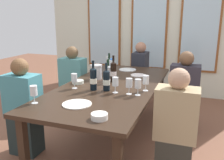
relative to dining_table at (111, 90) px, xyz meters
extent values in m
plane|color=brown|center=(0.00, 0.00, -0.68)|extent=(12.00, 12.00, 0.00)
cube|color=silver|center=(0.00, 2.24, 0.77)|extent=(4.29, 0.06, 2.90)
cube|color=brown|center=(-0.95, 2.20, 0.77)|extent=(0.72, 0.03, 1.88)
cube|color=silver|center=(-0.95, 2.18, 0.77)|extent=(0.64, 0.01, 1.80)
cube|color=brown|center=(0.00, 2.20, 0.77)|extent=(0.72, 0.03, 1.88)
cube|color=silver|center=(0.00, 2.18, 0.77)|extent=(0.64, 0.01, 1.80)
cube|color=brown|center=(0.95, 2.20, 0.77)|extent=(0.72, 0.03, 1.88)
cube|color=silver|center=(0.95, 2.18, 0.77)|extent=(0.64, 0.01, 1.80)
cube|color=#332318|center=(0.00, 0.00, 0.04)|extent=(1.09, 2.37, 0.04)
cube|color=#332318|center=(-0.45, -1.09, -0.33)|extent=(0.07, 0.07, 0.70)
cube|color=#332318|center=(-0.45, 1.09, -0.33)|extent=(0.07, 0.07, 0.70)
cube|color=#332318|center=(0.45, 1.09, -0.33)|extent=(0.07, 0.07, 0.70)
cylinder|color=white|center=(0.20, 0.57, 0.07)|extent=(0.22, 0.22, 0.01)
cylinder|color=white|center=(-0.06, -0.76, 0.07)|extent=(0.28, 0.28, 0.01)
cylinder|color=white|center=(-0.05, 0.88, 0.07)|extent=(0.27, 0.27, 0.01)
cylinder|color=silver|center=(-0.28, 0.20, 0.15)|extent=(0.14, 0.14, 0.17)
cylinder|color=silver|center=(-0.28, 0.20, 0.24)|extent=(0.16, 0.16, 0.02)
cylinder|color=black|center=(0.03, -0.25, 0.17)|extent=(0.08, 0.07, 0.22)
cone|color=black|center=(0.03, -0.25, 0.29)|extent=(0.08, 0.07, 0.02)
cylinder|color=black|center=(0.03, -0.25, 0.34)|extent=(0.03, 0.03, 0.08)
cylinder|color=silver|center=(0.03, -0.25, 0.16)|extent=(0.08, 0.08, 0.06)
cylinder|color=black|center=(-0.02, 0.14, 0.18)|extent=(0.07, 0.08, 0.24)
cone|color=black|center=(-0.02, 0.14, 0.31)|extent=(0.07, 0.08, 0.02)
cylinder|color=black|center=(-0.02, 0.14, 0.36)|extent=(0.03, 0.03, 0.08)
cylinder|color=white|center=(-0.02, 0.14, 0.17)|extent=(0.08, 0.08, 0.06)
cylinder|color=black|center=(-0.23, 0.54, 0.16)|extent=(0.08, 0.07, 0.20)
cone|color=black|center=(-0.23, 0.54, 0.28)|extent=(0.08, 0.07, 0.02)
cylinder|color=black|center=(-0.23, 0.54, 0.33)|extent=(0.03, 0.03, 0.08)
cylinder|color=white|center=(-0.23, 0.54, 0.15)|extent=(0.08, 0.08, 0.06)
cylinder|color=black|center=(-0.11, -0.27, 0.18)|extent=(0.08, 0.07, 0.23)
cone|color=black|center=(-0.11, -0.27, 0.31)|extent=(0.08, 0.07, 0.02)
cylinder|color=black|center=(-0.11, -0.27, 0.36)|extent=(0.03, 0.03, 0.08)
cylinder|color=white|center=(-0.11, -0.27, 0.17)|extent=(0.08, 0.08, 0.06)
cylinder|color=white|center=(0.26, -1.00, 0.09)|extent=(0.14, 0.14, 0.05)
cylinder|color=white|center=(-0.28, 0.76, 0.08)|extent=(0.14, 0.14, 0.04)
cylinder|color=white|center=(-0.40, -0.09, 0.08)|extent=(0.14, 0.14, 0.04)
cylinder|color=white|center=(-0.16, 0.46, 0.17)|extent=(0.06, 0.06, 0.22)
cylinder|color=blue|center=(-0.16, 0.46, 0.29)|extent=(0.04, 0.04, 0.02)
cylinder|color=white|center=(-0.10, 0.20, 0.07)|extent=(0.06, 0.06, 0.00)
cylinder|color=white|center=(-0.10, 0.20, 0.11)|extent=(0.01, 0.01, 0.07)
cylinder|color=white|center=(-0.10, 0.20, 0.19)|extent=(0.07, 0.07, 0.09)
cylinder|color=beige|center=(-0.10, 0.20, 0.16)|extent=(0.06, 0.06, 0.02)
cylinder|color=white|center=(0.15, -0.29, 0.07)|extent=(0.06, 0.06, 0.00)
cylinder|color=white|center=(0.15, -0.29, 0.11)|extent=(0.01, 0.01, 0.07)
cylinder|color=white|center=(0.15, -0.29, 0.19)|extent=(0.07, 0.07, 0.09)
cylinder|color=beige|center=(0.15, -0.29, 0.16)|extent=(0.06, 0.06, 0.03)
cylinder|color=white|center=(-0.46, -0.87, 0.07)|extent=(0.06, 0.06, 0.00)
cylinder|color=white|center=(-0.46, -0.87, 0.11)|extent=(0.01, 0.01, 0.07)
cylinder|color=white|center=(-0.46, -0.87, 0.19)|extent=(0.07, 0.07, 0.09)
cylinder|color=maroon|center=(-0.46, -0.87, 0.16)|extent=(0.06, 0.06, 0.04)
cylinder|color=white|center=(-0.34, -0.29, 0.07)|extent=(0.06, 0.06, 0.00)
cylinder|color=white|center=(-0.34, -0.29, 0.11)|extent=(0.01, 0.01, 0.07)
cylinder|color=white|center=(-0.34, -0.29, 0.19)|extent=(0.07, 0.07, 0.09)
cylinder|color=beige|center=(-0.34, -0.29, 0.16)|extent=(0.06, 0.06, 0.02)
cylinder|color=white|center=(0.45, -0.11, 0.07)|extent=(0.06, 0.06, 0.00)
cylinder|color=white|center=(0.45, -0.11, 0.11)|extent=(0.01, 0.01, 0.07)
cylinder|color=white|center=(0.45, -0.11, 0.19)|extent=(0.07, 0.07, 0.09)
cylinder|color=#590C19|center=(0.45, -0.11, 0.16)|extent=(0.06, 0.06, 0.02)
cylinder|color=white|center=(0.40, -0.30, 0.07)|extent=(0.06, 0.06, 0.00)
cylinder|color=white|center=(0.40, -0.30, 0.11)|extent=(0.01, 0.01, 0.07)
cylinder|color=white|center=(0.40, -0.30, 0.19)|extent=(0.07, 0.07, 0.09)
cylinder|color=white|center=(-0.43, 1.03, 0.07)|extent=(0.06, 0.06, 0.00)
cylinder|color=white|center=(-0.43, 1.03, 0.11)|extent=(0.01, 0.01, 0.07)
cylinder|color=white|center=(-0.43, 1.03, 0.19)|extent=(0.07, 0.07, 0.09)
cylinder|color=beige|center=(-0.43, 1.03, 0.16)|extent=(0.06, 0.06, 0.02)
cylinder|color=white|center=(0.31, -0.29, 0.07)|extent=(0.06, 0.06, 0.00)
cylinder|color=white|center=(0.31, -0.29, 0.11)|extent=(0.01, 0.01, 0.07)
cylinder|color=white|center=(0.31, -0.29, 0.19)|extent=(0.07, 0.07, 0.09)
cylinder|color=beige|center=(0.31, -0.29, 0.16)|extent=(0.06, 0.06, 0.04)
cube|color=#2B2F3B|center=(-0.83, 0.56, -0.45)|extent=(0.32, 0.24, 0.45)
cube|color=teal|center=(-0.83, 0.56, 0.01)|extent=(0.38, 0.24, 0.48)
sphere|color=brown|center=(-0.83, 0.56, 0.34)|extent=(0.19, 0.19, 0.19)
cube|color=#3A2A38|center=(0.83, 0.58, -0.45)|extent=(0.32, 0.24, 0.45)
cube|color=#2F2B35|center=(0.83, 0.58, 0.01)|extent=(0.38, 0.24, 0.48)
sphere|color=brown|center=(0.83, 0.58, 0.34)|extent=(0.19, 0.19, 0.19)
cube|color=#222C2B|center=(-0.83, -0.60, -0.45)|extent=(0.32, 0.24, 0.45)
cube|color=teal|center=(-0.83, -0.60, 0.01)|extent=(0.38, 0.24, 0.48)
sphere|color=brown|center=(-0.83, -0.60, 0.34)|extent=(0.19, 0.19, 0.19)
cube|color=#37362F|center=(0.83, -0.55, -0.45)|extent=(0.32, 0.24, 0.45)
cube|color=tan|center=(0.83, -0.55, 0.01)|extent=(0.38, 0.24, 0.48)
sphere|color=tan|center=(0.83, -0.55, 0.34)|extent=(0.19, 0.19, 0.19)
cube|color=#302133|center=(0.00, 1.53, -0.45)|extent=(0.24, 0.32, 0.45)
cube|color=#282A34|center=(0.00, 1.53, 0.01)|extent=(0.24, 0.38, 0.48)
sphere|color=#A46F55|center=(0.00, 1.53, 0.34)|extent=(0.19, 0.19, 0.19)
camera|label=1|loc=(0.97, -2.69, 0.86)|focal=39.25mm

